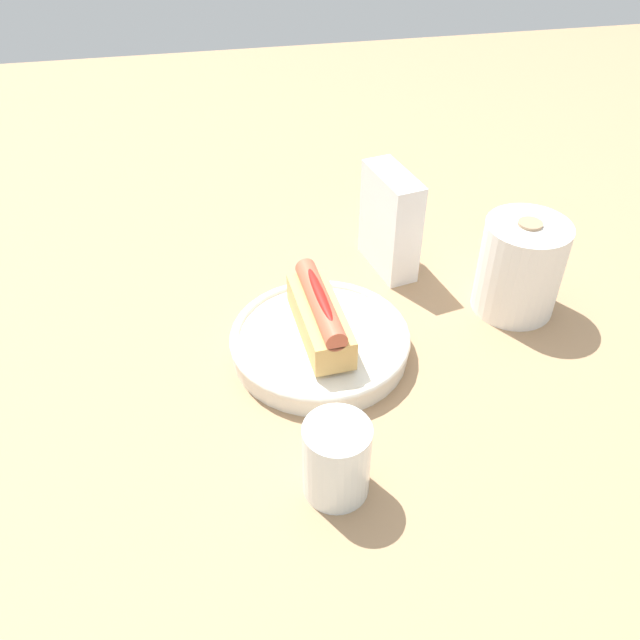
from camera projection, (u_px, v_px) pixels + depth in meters
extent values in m
plane|color=#9E7A56|center=(332.00, 342.00, 0.84)|extent=(2.40, 2.40, 0.00)
cylinder|color=silver|center=(320.00, 344.00, 0.82)|extent=(0.22, 0.22, 0.03)
torus|color=silver|center=(320.00, 336.00, 0.81)|extent=(0.23, 0.23, 0.01)
cube|color=tan|center=(320.00, 320.00, 0.79)|extent=(0.15, 0.06, 0.04)
cylinder|color=#BC563D|center=(320.00, 302.00, 0.77)|extent=(0.15, 0.04, 0.03)
ellipsoid|color=red|center=(320.00, 294.00, 0.77)|extent=(0.11, 0.02, 0.01)
cylinder|color=white|center=(337.00, 459.00, 0.64)|extent=(0.07, 0.07, 0.09)
cylinder|color=silver|center=(336.00, 465.00, 0.65)|extent=(0.06, 0.06, 0.07)
cylinder|color=white|center=(520.00, 267.00, 0.86)|extent=(0.11, 0.11, 0.13)
cylinder|color=#997A5B|center=(530.00, 224.00, 0.81)|extent=(0.03, 0.03, 0.00)
cube|color=white|center=(390.00, 222.00, 0.93)|extent=(0.12, 0.06, 0.15)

